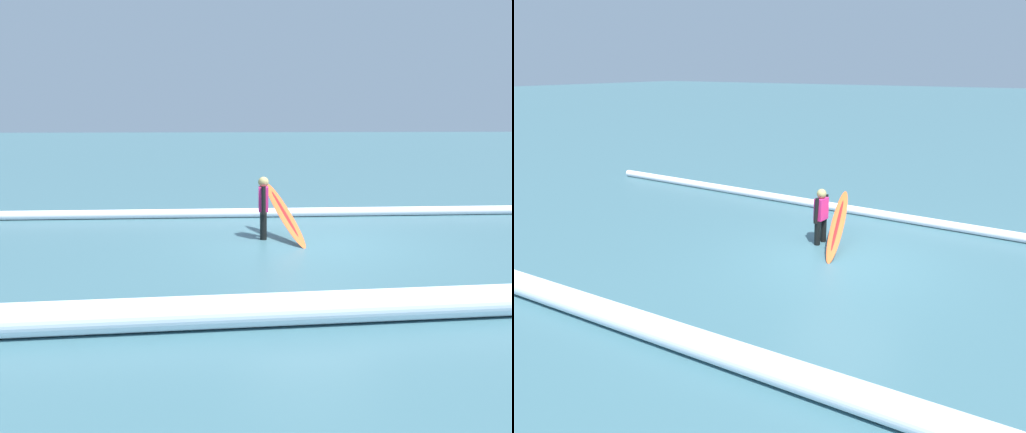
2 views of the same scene
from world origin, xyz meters
The scene contains 5 objects.
ground_plane centered at (0.00, 0.00, 0.00)m, with size 189.15×189.15×0.00m, color #3C6570.
surfer centered at (0.90, -0.61, 0.72)m, with size 0.22×0.57×1.30m.
surfboard centered at (0.47, -0.58, 0.53)m, with size 0.85×2.12×1.10m.
wave_crest_foreground centered at (1.48, -3.22, 0.12)m, with size 0.23×0.23×17.61m, color white.
wave_crest_midground centered at (1.40, 4.55, 0.20)m, with size 0.41×0.41×17.71m, color white.
Camera 2 is at (-3.85, 9.09, 3.97)m, focal length 34.28 mm.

